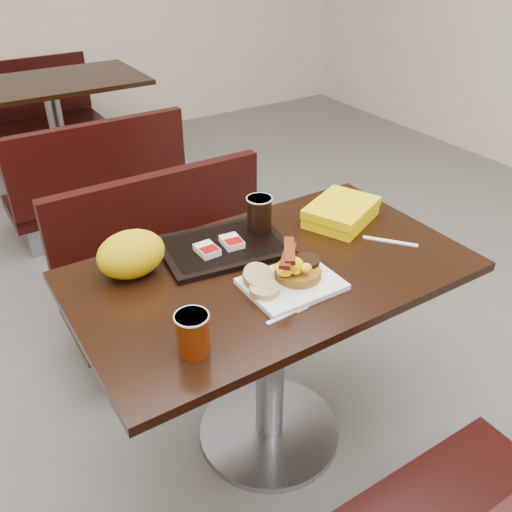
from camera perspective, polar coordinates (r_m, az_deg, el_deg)
floor at (r=2.17m, az=1.37°, el=-17.96°), size 6.00×7.00×0.01m
table_near at (r=1.90m, az=1.52°, el=-10.69°), size 1.20×0.70×0.75m
bench_near_n at (r=2.40m, az=-7.82°, el=-1.22°), size 1.00×0.46×0.72m
table_far at (r=4.04m, az=-19.86°, el=11.62°), size 1.20×0.70×0.75m
bench_far_s at (r=3.41m, az=-16.70°, el=8.22°), size 1.00×0.46×0.72m
bench_far_n at (r=4.70m, az=-22.13°, el=13.72°), size 1.00×0.46×0.72m
platter at (r=1.59m, az=3.74°, el=-2.93°), size 0.27×0.21×0.02m
pancake_stack at (r=1.60m, az=4.39°, el=-1.63°), size 0.14×0.14×0.03m
sausage_patty at (r=1.61m, az=5.26°, el=-0.49°), size 0.10×0.10×0.01m
scrambled_eggs at (r=1.56m, az=4.01°, el=-1.04°), size 0.11×0.10×0.05m
bacon_strips at (r=1.55m, az=3.36°, el=0.16°), size 0.17×0.17×0.01m
muffin_bottom at (r=1.53m, az=0.88°, el=-3.51°), size 0.09×0.09×0.02m
muffin_top at (r=1.56m, az=0.21°, el=-2.13°), size 0.10×0.10×0.05m
coffee_cup_near at (r=1.34m, az=-6.61°, el=-8.08°), size 0.09×0.09×0.11m
fork at (r=1.47m, az=2.65°, el=-6.38°), size 0.13×0.03×0.00m
knife at (r=1.85m, az=13.82°, el=1.50°), size 0.12×0.15×0.00m
condiment_syrup at (r=1.62m, az=1.57°, el=-2.22°), size 0.04×0.03×0.01m
tray at (r=1.76m, az=-3.40°, el=1.00°), size 0.43×0.33×0.02m
hashbrown_sleeve_left at (r=1.71m, az=-5.13°, el=0.65°), size 0.06×0.08×0.02m
hashbrown_sleeve_right at (r=1.74m, az=-2.54°, el=1.49°), size 0.07×0.08×0.02m
coffee_cup_far at (r=1.82m, az=0.35°, el=4.49°), size 0.10×0.10×0.11m
clamshell at (r=1.93m, az=8.88°, el=4.53°), size 0.31×0.28×0.07m
paper_bag at (r=1.64m, az=-12.88°, el=0.19°), size 0.22×0.17×0.14m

